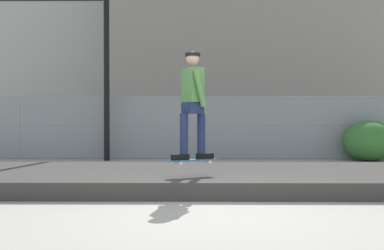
# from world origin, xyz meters

# --- Properties ---
(ground_plane) EXTENTS (120.00, 120.00, 0.00)m
(ground_plane) POSITION_xyz_m (0.00, 0.00, 0.00)
(ground_plane) COLOR #9E998E
(gravel_berm) EXTENTS (10.20, 3.16, 0.27)m
(gravel_berm) POSITION_xyz_m (0.00, 2.36, 0.14)
(gravel_berm) COLOR #3D3A38
(gravel_berm) RESTS_ON ground_plane
(skateboard) EXTENTS (0.80, 0.55, 0.07)m
(skateboard) POSITION_xyz_m (-0.31, 1.47, 0.54)
(skateboard) COLOR #2D608C
(skater) EXTENTS (0.68, 0.62, 1.71)m
(skater) POSITION_xyz_m (-0.31, 1.47, 1.52)
(skater) COLOR black
(skater) RESTS_ON skateboard
(chain_fence) EXTENTS (21.82, 0.06, 1.85)m
(chain_fence) POSITION_xyz_m (0.00, 7.54, 0.93)
(chain_fence) COLOR gray
(chain_fence) RESTS_ON ground_plane
(street_lamp) EXTENTS (0.44, 0.44, 7.09)m
(street_lamp) POSITION_xyz_m (-2.78, 7.14, 4.39)
(street_lamp) COLOR black
(street_lamp) RESTS_ON ground_plane
(parked_car_near) EXTENTS (4.46, 2.06, 1.66)m
(parked_car_near) POSITION_xyz_m (-4.66, 10.59, 0.84)
(parked_car_near) COLOR silver
(parked_car_near) RESTS_ON ground_plane
(parked_car_mid) EXTENTS (4.52, 2.20, 1.66)m
(parked_car_mid) POSITION_xyz_m (1.07, 10.70, 0.84)
(parked_car_mid) COLOR maroon
(parked_car_mid) RESTS_ON ground_plane
(library_building) EXTENTS (19.24, 12.41, 22.98)m
(library_building) POSITION_xyz_m (-12.66, 46.90, 11.49)
(library_building) COLOR #B2AFA8
(library_building) RESTS_ON ground_plane
(office_block) EXTENTS (28.28, 10.46, 22.81)m
(office_block) POSITION_xyz_m (5.61, 40.19, 11.41)
(office_block) COLOR gray
(office_block) RESTS_ON ground_plane
(shrub_left) EXTENTS (1.46, 1.20, 1.13)m
(shrub_left) POSITION_xyz_m (4.60, 7.11, 0.56)
(shrub_left) COLOR #336B2D
(shrub_left) RESTS_ON ground_plane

